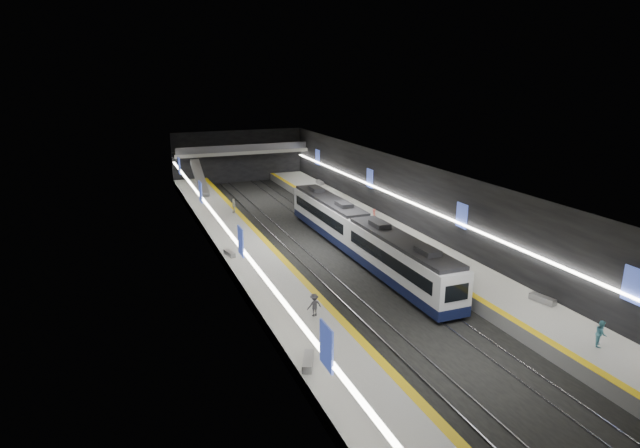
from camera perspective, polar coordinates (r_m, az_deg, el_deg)
name	(u,v)px	position (r m, az deg, el deg)	size (l,w,h in m)	color
ground	(323,250)	(52.00, 0.37, -2.78)	(70.00, 70.00, 0.00)	black
ceiling	(324,169)	(49.97, 0.39, 5.92)	(20.00, 70.00, 0.04)	beige
wall_left	(219,221)	(48.13, -10.73, 0.35)	(0.04, 70.00, 8.00)	black
wall_right	(415,201)	(55.25, 10.05, 2.43)	(0.04, 70.00, 8.00)	black
wall_back	(239,156)	(83.68, -8.68, 7.14)	(20.00, 0.04, 8.00)	black
platform_left	(248,255)	(49.68, -7.69, -3.25)	(5.00, 70.00, 1.00)	slate
tile_surface_left	(248,249)	(49.51, -7.72, -2.69)	(5.00, 70.00, 0.02)	#AAAAA5
tactile_strip_left	(271,246)	(50.04, -5.27, -2.39)	(0.60, 70.00, 0.02)	yellow
platform_right	(392,236)	(54.95, 7.65, -1.33)	(5.00, 70.00, 1.00)	slate
tile_surface_right	(392,232)	(54.80, 7.67, -0.82)	(5.00, 70.00, 0.02)	#AAAAA5
tactile_strip_right	(372,234)	(53.79, 5.62, -1.07)	(0.60, 70.00, 0.02)	yellow
rails	(323,249)	(51.98, 0.37, -2.72)	(6.52, 70.00, 0.12)	gray
train	(360,234)	(49.73, 4.32, -1.06)	(2.69, 30.04, 3.60)	#10183D
ad_posters	(320,203)	(51.62, -0.04, 2.28)	(19.94, 53.50, 2.20)	#3A4EAF
cove_light_left	(221,223)	(48.22, -10.49, 0.14)	(0.25, 68.60, 0.12)	white
cove_light_right	(413,203)	(55.19, 9.87, 2.21)	(0.25, 68.60, 0.12)	white
mezzanine_bridge	(241,152)	(81.53, -8.38, 7.65)	(20.00, 3.00, 1.50)	gray
escalator	(200,178)	(73.77, -12.73, 4.85)	(1.20, 8.00, 0.60)	#99999E
bench_left_near	(308,362)	(30.74, -1.27, -14.46)	(0.54, 1.94, 0.47)	#99999E
bench_left_far	(230,254)	(48.06, -9.62, -3.12)	(0.46, 1.65, 0.40)	#99999E
bench_right_near	(542,299)	(41.34, 22.64, -7.42)	(0.53, 1.91, 0.47)	#99999E
bench_right_far	(320,182)	(76.98, -0.03, 4.46)	(0.56, 2.01, 0.49)	#99999E
passenger_right_a	(374,217)	(56.40, 5.80, 0.70)	(0.67, 0.44, 1.84)	#C8574B
passenger_right_b	(601,334)	(36.40, 27.78, -10.31)	(0.79, 0.62, 1.63)	#539FB4
passenger_left_a	(234,206)	(62.20, -9.19, 1.95)	(0.97, 0.40, 1.65)	beige
passenger_left_b	(314,305)	(36.00, -0.62, -8.65)	(1.01, 0.58, 1.57)	#39383F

